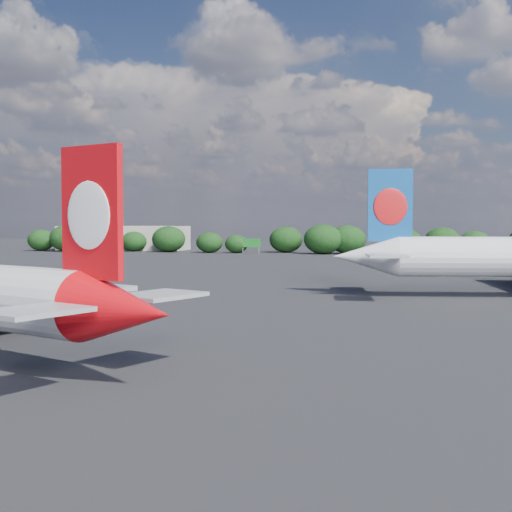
# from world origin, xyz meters

# --- Properties ---
(ground) EXTENTS (500.00, 500.00, 0.00)m
(ground) POSITION_xyz_m (0.00, 60.00, 0.00)
(ground) COLOR black
(ground) RESTS_ON ground
(terminal_building) EXTENTS (42.00, 16.00, 8.00)m
(terminal_building) POSITION_xyz_m (-65.00, 192.00, 4.00)
(terminal_building) COLOR #A0968A
(terminal_building) RESTS_ON ground
(highway_sign) EXTENTS (6.00, 0.30, 4.50)m
(highway_sign) POSITION_xyz_m (-18.00, 176.00, 3.13)
(highway_sign) COLOR #14681D
(highway_sign) RESTS_ON ground
(billboard_yellow) EXTENTS (5.00, 0.30, 5.50)m
(billboard_yellow) POSITION_xyz_m (12.00, 182.00, 3.87)
(billboard_yellow) COLOR #F4AB15
(billboard_yellow) RESTS_ON ground
(horizon_treeline) EXTENTS (199.96, 17.59, 8.85)m
(horizon_treeline) POSITION_xyz_m (9.12, 179.64, 3.94)
(horizon_treeline) COLOR black
(horizon_treeline) RESTS_ON ground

